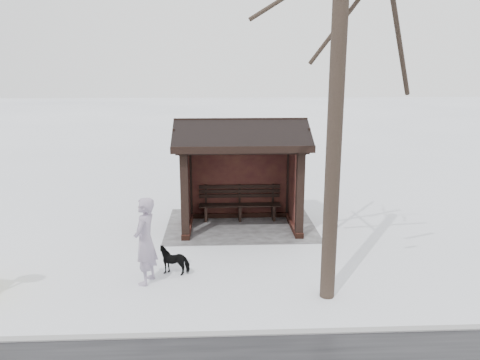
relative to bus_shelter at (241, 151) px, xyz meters
The scene contains 6 objects.
ground 2.17m from the bus_shelter, 90.00° to the left, with size 120.00×120.00×0.00m, color white.
kerb 6.05m from the bus_shelter, 90.00° to the left, with size 120.00×0.15×0.06m, color gray.
trampled_patch 2.16m from the bus_shelter, 90.00° to the right, with size 4.20×3.20×0.02m, color gray.
bus_shelter is the anchor object (origin of this frame).
pedestrian 4.35m from the bus_shelter, 58.98° to the left, with size 0.68×0.44×1.85m, color #9789A1.
dog 3.96m from the bus_shelter, 62.78° to the left, with size 0.33×0.72×0.60m, color black.
Camera 1 is at (0.62, 12.58, 4.39)m, focal length 35.00 mm.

